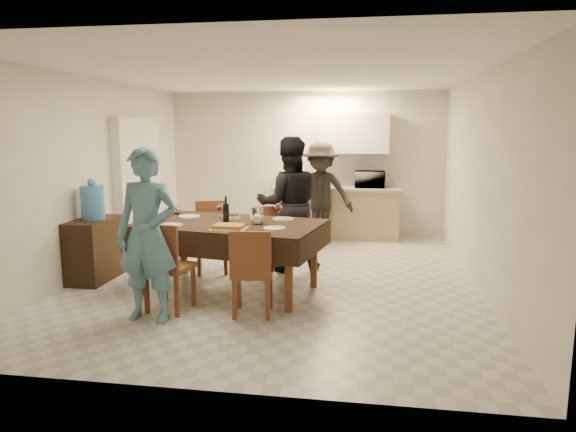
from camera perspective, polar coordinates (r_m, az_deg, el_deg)
name	(u,v)px	position (r m, az deg, el deg)	size (l,w,h in m)	color
floor	(276,277)	(6.77, -1.29, -6.82)	(5.00, 6.00, 0.02)	beige
ceiling	(276,73)	(6.53, -1.38, 15.63)	(5.00, 6.00, 0.02)	white
wall_back	(305,163)	(9.48, 1.89, 5.86)	(5.00, 0.02, 2.60)	silver
wall_front	(200,218)	(3.63, -9.73, -0.18)	(5.00, 0.02, 2.60)	silver
wall_left	(93,176)	(7.39, -20.84, 4.20)	(0.02, 6.00, 2.60)	silver
wall_right	(482,181)	(6.56, 20.74, 3.62)	(0.02, 6.00, 2.60)	silver
stub_partition	(139,185)	(8.44, -16.26, 3.32)	(0.15, 1.40, 2.10)	silver
kitchen_base_cabinet	(336,214)	(9.21, 5.33, 0.26)	(2.20, 0.60, 0.86)	tan
kitchen_worktop	(336,188)	(9.15, 5.37, 3.07)	(2.24, 0.64, 0.05)	#9F9E9A
upper_cabinet	(355,133)	(9.22, 7.41, 9.10)	(1.20, 0.34, 0.70)	white
dining_table	(229,226)	(6.08, -6.55, -1.08)	(2.31, 1.60, 0.83)	black
chair_near_left	(166,258)	(5.49, -13.40, -4.60)	(0.50, 0.51, 0.52)	brown
chair_near_right	(251,264)	(5.23, -4.17, -5.36)	(0.46, 0.46, 0.50)	brown
chair_far_left	(210,231)	(6.87, -8.68, -1.70)	(0.54, 0.55, 0.51)	brown
chair_far_right	(277,236)	(6.67, -1.26, -2.22)	(0.49, 0.50, 0.49)	brown
console	(96,249)	(7.04, -20.59, -3.49)	(0.43, 0.85, 0.79)	black
water_jug	(93,202)	(6.93, -20.88, 1.43)	(0.29, 0.29, 0.43)	#4991D2
wine_bottle	(226,209)	(6.11, -6.91, 0.78)	(0.08, 0.08, 0.31)	black
water_pitcher	(257,216)	(5.93, -3.44, 0.02)	(0.13, 0.13, 0.20)	white
savoury_tart	(229,227)	(5.69, -6.60, -1.19)	(0.38, 0.29, 0.05)	gold
salad_bowl	(257,218)	(6.17, -3.43, -0.21)	(0.17, 0.17, 0.07)	white
mushroom_dish	(231,217)	(6.35, -6.33, -0.10)	(0.22, 0.22, 0.04)	white
wine_glass_a	(177,216)	(6.00, -12.28, -0.02)	(0.09, 0.09, 0.21)	white
wine_glass_b	(279,212)	(6.18, -1.04, 0.50)	(0.09, 0.09, 0.21)	white
wine_glass_c	(220,211)	(6.40, -7.59, 0.58)	(0.08, 0.08, 0.18)	white
plate_near_left	(171,225)	(5.98, -12.87, -0.99)	(0.25, 0.25, 0.01)	white
plate_near_right	(275,228)	(5.65, -1.49, -1.36)	(0.25, 0.25, 0.01)	white
plate_far_left	(189,216)	(6.54, -10.94, -0.04)	(0.27, 0.27, 0.02)	white
plate_far_right	(284,219)	(6.24, -0.50, -0.33)	(0.26, 0.26, 0.02)	white
microwave	(370,179)	(9.11, 9.10, 4.04)	(0.52, 0.35, 0.29)	white
person_near	(147,235)	(5.28, -15.37, -2.07)	(0.64, 0.42, 1.75)	teal
person_far	(289,204)	(6.96, 0.10, 1.32)	(0.89, 0.69, 1.82)	black
person_kitchen	(320,193)	(8.72, 3.63, 2.58)	(1.10, 0.63, 1.71)	black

